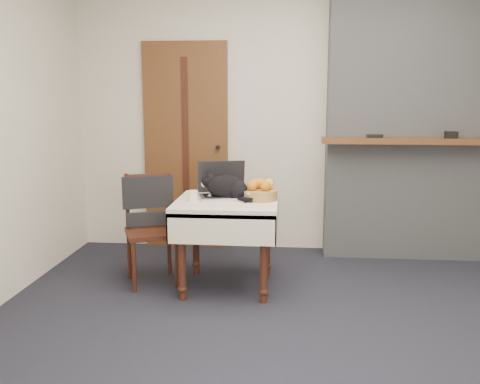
# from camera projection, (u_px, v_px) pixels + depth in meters

# --- Properties ---
(ground) EXTENTS (4.50, 4.50, 0.00)m
(ground) POSITION_uv_depth(u_px,v_px,m) (318.00, 336.00, 3.35)
(ground) COLOR black
(ground) RESTS_ON ground
(room_shell) EXTENTS (4.52, 4.01, 2.61)m
(room_shell) POSITION_uv_depth(u_px,v_px,m) (321.00, 53.00, 3.49)
(room_shell) COLOR beige
(room_shell) RESTS_ON ground
(door) EXTENTS (0.82, 0.10, 2.00)m
(door) POSITION_uv_depth(u_px,v_px,m) (186.00, 147.00, 5.22)
(door) COLOR brown
(door) RESTS_ON ground
(chimney) EXTENTS (1.62, 0.48, 2.60)m
(chimney) POSITION_uv_depth(u_px,v_px,m) (411.00, 117.00, 4.85)
(chimney) COLOR gray
(chimney) RESTS_ON ground
(side_table) EXTENTS (0.78, 0.78, 0.70)m
(side_table) POSITION_uv_depth(u_px,v_px,m) (227.00, 214.00, 4.12)
(side_table) COLOR #3B1F10
(side_table) RESTS_ON ground
(laptop) EXTENTS (0.44, 0.41, 0.28)m
(laptop) POSITION_uv_depth(u_px,v_px,m) (223.00, 188.00, 4.21)
(laptop) COLOR #B7B7BC
(laptop) RESTS_ON side_table
(cat) EXTENTS (0.42, 0.26, 0.22)m
(cat) POSITION_uv_depth(u_px,v_px,m) (227.00, 187.00, 4.11)
(cat) COLOR black
(cat) RESTS_ON side_table
(cream_jar) EXTENTS (0.07, 0.07, 0.08)m
(cream_jar) POSITION_uv_depth(u_px,v_px,m) (193.00, 196.00, 4.06)
(cream_jar) COLOR white
(cream_jar) RESTS_ON side_table
(pill_bottle) EXTENTS (0.04, 0.04, 0.07)m
(pill_bottle) POSITION_uv_depth(u_px,v_px,m) (250.00, 197.00, 4.01)
(pill_bottle) COLOR #9B6413
(pill_bottle) RESTS_ON side_table
(fruit_basket) EXTENTS (0.28, 0.28, 0.16)m
(fruit_basket) POSITION_uv_depth(u_px,v_px,m) (260.00, 191.00, 4.10)
(fruit_basket) COLOR #AC8B45
(fruit_basket) RESTS_ON side_table
(desk_clutter) EXTENTS (0.11, 0.13, 0.01)m
(desk_clutter) POSITION_uv_depth(u_px,v_px,m) (255.00, 199.00, 4.12)
(desk_clutter) COLOR black
(desk_clutter) RESTS_ON side_table
(chair) EXTENTS (0.51, 0.51, 0.88)m
(chair) POSITION_uv_depth(u_px,v_px,m) (150.00, 213.00, 4.30)
(chair) COLOR #3B1F10
(chair) RESTS_ON ground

